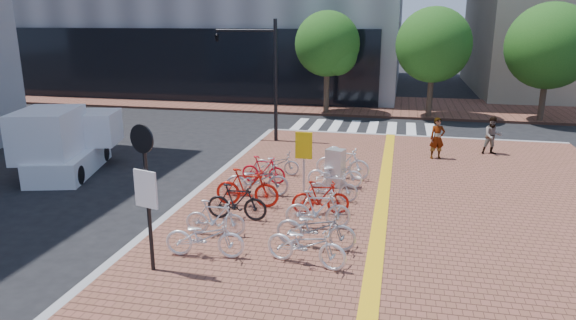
% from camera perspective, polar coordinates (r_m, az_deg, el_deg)
% --- Properties ---
extents(ground, '(120.00, 120.00, 0.00)m').
position_cam_1_polar(ground, '(14.29, 1.91, -7.66)').
color(ground, black).
rests_on(ground, ground).
extents(kerb_west, '(0.25, 34.00, 0.15)m').
position_cam_1_polar(kerb_west, '(11.58, -23.74, -14.49)').
color(kerb_west, gray).
rests_on(kerb_west, ground).
extents(kerb_north, '(14.00, 0.25, 0.15)m').
position_cam_1_polar(kerb_north, '(25.55, 13.58, 2.48)').
color(kerb_north, gray).
rests_on(kerb_north, ground).
extents(far_sidewalk, '(70.00, 8.00, 0.15)m').
position_cam_1_polar(far_sidewalk, '(34.47, 8.40, 6.02)').
color(far_sidewalk, brown).
rests_on(far_sidewalk, ground).
extents(crosswalk, '(7.50, 4.00, 0.01)m').
position_cam_1_polar(crosswalk, '(27.57, 8.32, 3.54)').
color(crosswalk, silver).
rests_on(crosswalk, ground).
extents(street_trees, '(16.20, 4.60, 6.35)m').
position_cam_1_polar(street_trees, '(30.54, 17.85, 11.87)').
color(street_trees, '#38281E').
rests_on(street_trees, far_sidewalk).
extents(bike_0, '(1.96, 0.85, 1.00)m').
position_cam_1_polar(bike_0, '(12.35, -9.24, -8.42)').
color(bike_0, white).
rests_on(bike_0, sidewalk).
extents(bike_1, '(1.62, 0.54, 0.96)m').
position_cam_1_polar(bike_1, '(13.48, -8.09, -6.39)').
color(bike_1, silver).
rests_on(bike_1, sidewalk).
extents(bike_2, '(1.73, 0.52, 1.04)m').
position_cam_1_polar(bike_2, '(14.42, -5.71, -4.66)').
color(bike_2, black).
rests_on(bike_2, sidewalk).
extents(bike_3, '(1.95, 0.60, 1.16)m').
position_cam_1_polar(bike_3, '(15.39, -4.57, -3.08)').
color(bike_3, red).
rests_on(bike_3, sidewalk).
extents(bike_4, '(2.11, 1.07, 1.06)m').
position_cam_1_polar(bike_4, '(16.28, -3.47, -2.22)').
color(bike_4, '#A3A3A7').
rests_on(bike_4, sidewalk).
extents(bike_5, '(1.59, 0.53, 0.94)m').
position_cam_1_polar(bike_5, '(17.56, -2.74, -1.09)').
color(bike_5, red).
rests_on(bike_5, sidewalk).
extents(bike_6, '(1.64, 0.61, 0.85)m').
position_cam_1_polar(bike_6, '(18.49, -1.23, -0.36)').
color(bike_6, '#B5B5BA').
rests_on(bike_6, sidewalk).
extents(bike_7, '(2.04, 1.06, 1.02)m').
position_cam_1_polar(bike_7, '(11.80, 2.04, -9.33)').
color(bike_7, white).
rests_on(bike_7, sidewalk).
extents(bike_8, '(2.03, 0.81, 1.05)m').
position_cam_1_polar(bike_8, '(12.64, 3.11, -7.53)').
color(bike_8, '#AEAEB3').
rests_on(bike_8, sidewalk).
extents(bike_9, '(1.81, 0.74, 1.06)m').
position_cam_1_polar(bike_9, '(13.80, 3.36, -5.52)').
color(bike_9, silver).
rests_on(bike_9, sidewalk).
extents(bike_10, '(1.71, 0.78, 0.99)m').
position_cam_1_polar(bike_10, '(14.78, 3.64, -4.20)').
color(bike_10, '#A1140B').
rests_on(bike_10, sidewalk).
extents(bike_11, '(1.57, 0.51, 0.93)m').
position_cam_1_polar(bike_11, '(15.82, 5.01, -3.02)').
color(bike_11, silver).
rests_on(bike_11, sidewalk).
extents(bike_12, '(1.88, 0.83, 0.95)m').
position_cam_1_polar(bike_12, '(17.11, 5.24, -1.55)').
color(bike_12, white).
rests_on(bike_12, sidewalk).
extents(bike_13, '(1.98, 0.78, 1.16)m').
position_cam_1_polar(bike_13, '(18.05, 6.08, -0.33)').
color(bike_13, white).
rests_on(bike_13, sidewalk).
extents(pedestrian_a, '(0.70, 0.56, 1.67)m').
position_cam_1_polar(pedestrian_a, '(21.41, 16.25, 2.34)').
color(pedestrian_a, gray).
rests_on(pedestrian_a, sidewalk).
extents(pedestrian_b, '(0.84, 0.70, 1.57)m').
position_cam_1_polar(pedestrian_b, '(22.88, 21.77, 2.53)').
color(pedestrian_b, '#505765').
rests_on(pedestrian_b, sidewalk).
extents(utility_box, '(0.69, 0.58, 1.28)m').
position_cam_1_polar(utility_box, '(17.24, 5.27, -0.86)').
color(utility_box, silver).
rests_on(utility_box, sidewalk).
extents(yellow_sign, '(0.54, 0.12, 2.00)m').
position_cam_1_polar(yellow_sign, '(16.36, 1.77, 1.02)').
color(yellow_sign, '#B7B7BC').
rests_on(yellow_sign, sidewalk).
extents(notice_sign, '(0.61, 0.23, 3.35)m').
position_cam_1_polar(notice_sign, '(11.37, -15.54, -2.25)').
color(notice_sign, black).
rests_on(notice_sign, sidewalk).
extents(traffic_light_pole, '(2.93, 1.13, 5.46)m').
position_cam_1_polar(traffic_light_pole, '(23.62, -4.44, 11.28)').
color(traffic_light_pole, black).
rests_on(traffic_light_pole, sidewalk).
extents(box_truck, '(2.94, 4.65, 2.50)m').
position_cam_1_polar(box_truck, '(20.73, -23.35, 1.81)').
color(box_truck, white).
rests_on(box_truck, ground).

